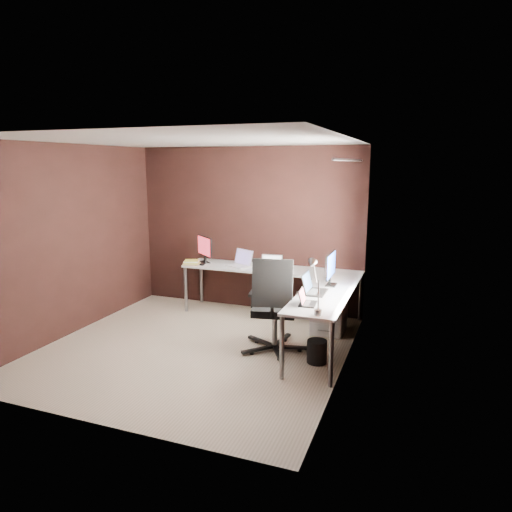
{
  "coord_description": "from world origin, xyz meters",
  "views": [
    {
      "loc": [
        2.54,
        -4.72,
        2.24
      ],
      "look_at": [
        0.45,
        0.95,
        1.02
      ],
      "focal_mm": 32.0,
      "sensor_mm": 36.0,
      "label": 1
    }
  ],
  "objects_px": {
    "office_chair": "(274,324)",
    "laptop_white": "(241,262)",
    "laptop_silver": "(271,266)",
    "laptop_black_big": "(312,288)",
    "book_stack": "(192,262)",
    "desk_lamp": "(314,279)",
    "drawer_pedestal": "(329,310)",
    "monitor_right": "(331,267)",
    "monitor_left": "(205,248)",
    "wastebasket": "(317,351)",
    "laptop_black_small": "(306,301)"
  },
  "relations": [
    {
      "from": "desk_lamp",
      "to": "laptop_white",
      "type": "bearing_deg",
      "value": 118.7
    },
    {
      "from": "wastebasket",
      "to": "laptop_silver",
      "type": "bearing_deg",
      "value": 127.22
    },
    {
      "from": "drawer_pedestal",
      "to": "wastebasket",
      "type": "xyz_separation_m",
      "value": [
        0.07,
        -1.04,
        -0.17
      ]
    },
    {
      "from": "laptop_black_big",
      "to": "laptop_silver",
      "type": "bearing_deg",
      "value": 39.99
    },
    {
      "from": "laptop_black_small",
      "to": "desk_lamp",
      "type": "height_order",
      "value": "desk_lamp"
    },
    {
      "from": "book_stack",
      "to": "office_chair",
      "type": "height_order",
      "value": "office_chair"
    },
    {
      "from": "monitor_left",
      "to": "laptop_black_big",
      "type": "xyz_separation_m",
      "value": [
        1.96,
        -1.07,
        -0.18
      ]
    },
    {
      "from": "monitor_right",
      "to": "office_chair",
      "type": "xyz_separation_m",
      "value": [
        -0.55,
        -0.59,
        -0.62
      ]
    },
    {
      "from": "monitor_left",
      "to": "desk_lamp",
      "type": "bearing_deg",
      "value": -0.55
    },
    {
      "from": "monitor_left",
      "to": "wastebasket",
      "type": "height_order",
      "value": "monitor_left"
    },
    {
      "from": "drawer_pedestal",
      "to": "laptop_silver",
      "type": "xyz_separation_m",
      "value": [
        -0.92,
        0.27,
        0.48
      ]
    },
    {
      "from": "drawer_pedestal",
      "to": "office_chair",
      "type": "bearing_deg",
      "value": -118.61
    },
    {
      "from": "drawer_pedestal",
      "to": "monitor_left",
      "type": "relative_size",
      "value": 1.46
    },
    {
      "from": "laptop_black_small",
      "to": "drawer_pedestal",
      "type": "bearing_deg",
      "value": -6.45
    },
    {
      "from": "office_chair",
      "to": "laptop_white",
      "type": "bearing_deg",
      "value": 116.18
    },
    {
      "from": "office_chair",
      "to": "wastebasket",
      "type": "relative_size",
      "value": 4.48
    },
    {
      "from": "monitor_left",
      "to": "laptop_black_small",
      "type": "distance_m",
      "value": 2.54
    },
    {
      "from": "laptop_white",
      "to": "laptop_silver",
      "type": "relative_size",
      "value": 1.31
    },
    {
      "from": "monitor_left",
      "to": "laptop_white",
      "type": "bearing_deg",
      "value": 37.01
    },
    {
      "from": "laptop_silver",
      "to": "office_chair",
      "type": "distance_m",
      "value": 1.31
    },
    {
      "from": "laptop_silver",
      "to": "drawer_pedestal",
      "type": "bearing_deg",
      "value": -23.58
    },
    {
      "from": "monitor_right",
      "to": "book_stack",
      "type": "distance_m",
      "value": 2.27
    },
    {
      "from": "monitor_right",
      "to": "book_stack",
      "type": "height_order",
      "value": "monitor_right"
    },
    {
      "from": "drawer_pedestal",
      "to": "laptop_white",
      "type": "xyz_separation_m",
      "value": [
        -1.43,
        0.33,
        0.48
      ]
    },
    {
      "from": "office_chair",
      "to": "wastebasket",
      "type": "height_order",
      "value": "office_chair"
    },
    {
      "from": "drawer_pedestal",
      "to": "book_stack",
      "type": "relative_size",
      "value": 2.3
    },
    {
      "from": "laptop_black_big",
      "to": "desk_lamp",
      "type": "bearing_deg",
      "value": -166.21
    },
    {
      "from": "laptop_black_small",
      "to": "desk_lamp",
      "type": "distance_m",
      "value": 0.42
    },
    {
      "from": "laptop_silver",
      "to": "laptop_black_small",
      "type": "xyz_separation_m",
      "value": [
        0.88,
        -1.46,
        -0.01
      ]
    },
    {
      "from": "drawer_pedestal",
      "to": "laptop_black_big",
      "type": "xyz_separation_m",
      "value": [
        -0.08,
        -0.71,
        0.48
      ]
    },
    {
      "from": "desk_lamp",
      "to": "wastebasket",
      "type": "height_order",
      "value": "desk_lamp"
    },
    {
      "from": "laptop_white",
      "to": "wastebasket",
      "type": "xyz_separation_m",
      "value": [
        1.5,
        -1.37,
        -0.65
      ]
    },
    {
      "from": "laptop_silver",
      "to": "laptop_black_small",
      "type": "distance_m",
      "value": 1.7
    },
    {
      "from": "laptop_white",
      "to": "desk_lamp",
      "type": "bearing_deg",
      "value": -22.56
    },
    {
      "from": "laptop_silver",
      "to": "laptop_black_big",
      "type": "height_order",
      "value": "laptop_black_big"
    },
    {
      "from": "laptop_black_small",
      "to": "office_chair",
      "type": "height_order",
      "value": "office_chair"
    },
    {
      "from": "monitor_right",
      "to": "laptop_black_big",
      "type": "bearing_deg",
      "value": 161.57
    },
    {
      "from": "book_stack",
      "to": "wastebasket",
      "type": "height_order",
      "value": "book_stack"
    },
    {
      "from": "monitor_right",
      "to": "office_chair",
      "type": "relative_size",
      "value": 0.43
    },
    {
      "from": "office_chair",
      "to": "drawer_pedestal",
      "type": "bearing_deg",
      "value": 50.4
    },
    {
      "from": "laptop_white",
      "to": "laptop_black_small",
      "type": "xyz_separation_m",
      "value": [
        1.39,
        -1.53,
        -0.01
      ]
    },
    {
      "from": "laptop_white",
      "to": "laptop_black_small",
      "type": "distance_m",
      "value": 2.07
    },
    {
      "from": "laptop_white",
      "to": "monitor_right",
      "type": "bearing_deg",
      "value": 3.26
    },
    {
      "from": "book_stack",
      "to": "laptop_black_big",
      "type": "bearing_deg",
      "value": -22.53
    },
    {
      "from": "monitor_right",
      "to": "laptop_black_big",
      "type": "relative_size",
      "value": 1.39
    },
    {
      "from": "laptop_silver",
      "to": "laptop_black_small",
      "type": "bearing_deg",
      "value": -66.23
    },
    {
      "from": "laptop_black_small",
      "to": "desk_lamp",
      "type": "relative_size",
      "value": 0.46
    },
    {
      "from": "laptop_white",
      "to": "book_stack",
      "type": "xyz_separation_m",
      "value": [
        -0.73,
        -0.18,
        -0.02
      ]
    },
    {
      "from": "drawer_pedestal",
      "to": "wastebasket",
      "type": "height_order",
      "value": "drawer_pedestal"
    },
    {
      "from": "book_stack",
      "to": "laptop_white",
      "type": "bearing_deg",
      "value": 14.1
    }
  ]
}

